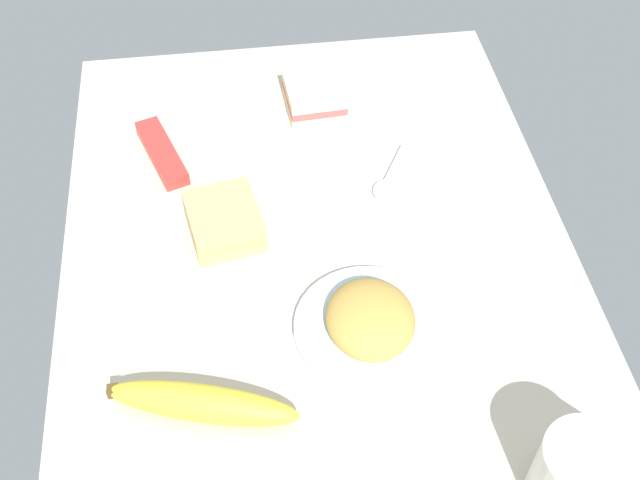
# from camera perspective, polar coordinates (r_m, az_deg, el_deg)

# --- Properties ---
(tabletop) EXTENTS (0.90, 0.64, 0.02)m
(tabletop) POSITION_cam_1_polar(r_m,az_deg,el_deg) (1.00, 0.00, -1.51)
(tabletop) COLOR #BCB29E
(tabletop) RESTS_ON ground
(plate_of_food) EXTENTS (0.18, 0.18, 0.05)m
(plate_of_food) POSITION_cam_1_polar(r_m,az_deg,el_deg) (0.91, 3.62, -5.95)
(plate_of_food) COLOR silver
(plate_of_food) RESTS_ON tabletop
(coffee_mug_black) EXTENTS (0.10, 0.10, 0.09)m
(coffee_mug_black) POSITION_cam_1_polar(r_m,az_deg,el_deg) (0.82, 18.11, -15.86)
(coffee_mug_black) COLOR silver
(coffee_mug_black) RESTS_ON tabletop
(sandwich_main) EXTENTS (0.11, 0.10, 0.04)m
(sandwich_main) POSITION_cam_1_polar(r_m,az_deg,el_deg) (1.01, -6.93, 1.37)
(sandwich_main) COLOR tan
(sandwich_main) RESTS_ON tabletop
(sandwich_side) EXTENTS (0.10, 0.09, 0.04)m
(sandwich_side) POSITION_cam_1_polar(r_m,az_deg,el_deg) (1.18, -0.43, 10.32)
(sandwich_side) COLOR beige
(sandwich_side) RESTS_ON tabletop
(banana) EXTENTS (0.10, 0.21, 0.04)m
(banana) POSITION_cam_1_polar(r_m,az_deg,el_deg) (0.86, -8.47, -11.56)
(banana) COLOR yellow
(banana) RESTS_ON tabletop
(spoon) EXTENTS (0.10, 0.07, 0.01)m
(spoon) POSITION_cam_1_polar(r_m,az_deg,el_deg) (1.08, 4.81, 4.36)
(spoon) COLOR silver
(spoon) RESTS_ON tabletop
(snack_bar) EXTENTS (0.14, 0.07, 0.02)m
(snack_bar) POSITION_cam_1_polar(r_m,az_deg,el_deg) (1.13, -11.33, 6.18)
(snack_bar) COLOR red
(snack_bar) RESTS_ON tabletop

